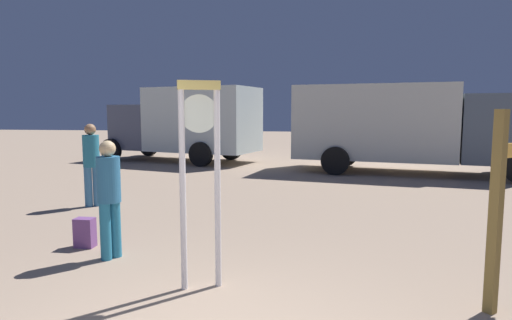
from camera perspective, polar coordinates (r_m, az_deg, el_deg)
standing_clock at (r=4.87m, az=-7.40°, el=-0.31°), size 0.47×0.25×2.35m
person_near_clock at (r=6.21m, az=-18.77°, el=-4.17°), size 0.31×0.31×1.63m
backpack at (r=7.01m, az=-21.58°, el=-8.91°), size 0.28×0.23×0.44m
person_distant at (r=9.76m, az=-20.85°, el=-0.07°), size 0.34×0.34×1.75m
box_truck_near at (r=14.89m, az=18.23°, el=4.49°), size 7.40×3.81×2.86m
box_truck_far at (r=17.60m, az=-8.95°, el=4.97°), size 6.59×4.13×2.92m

